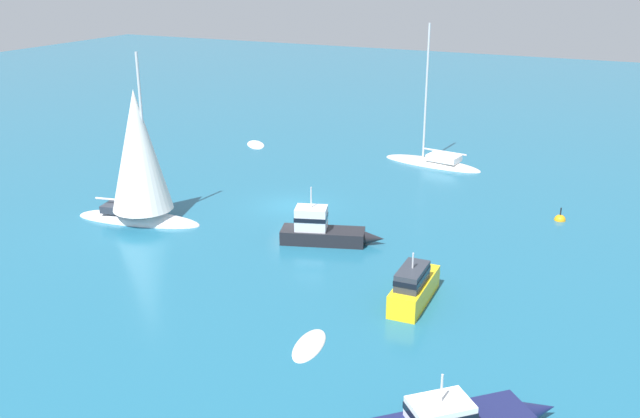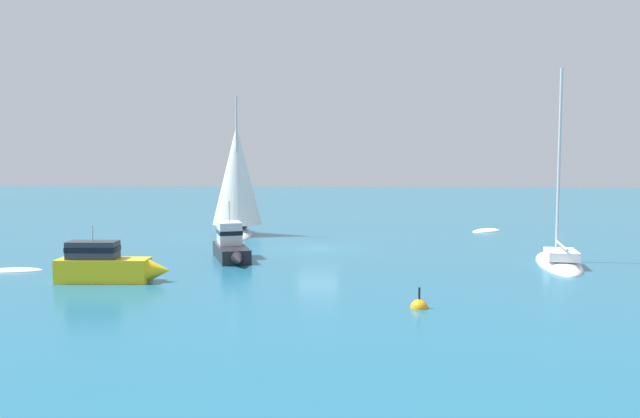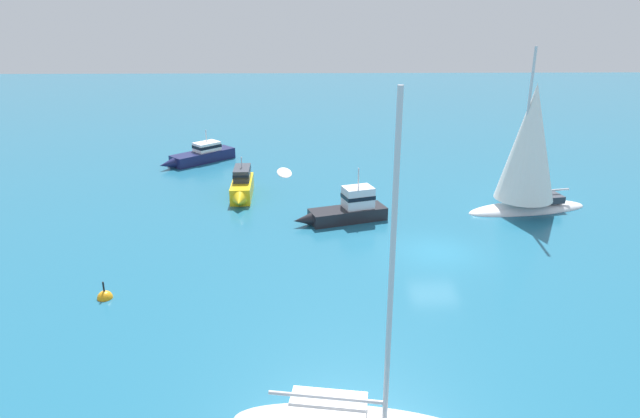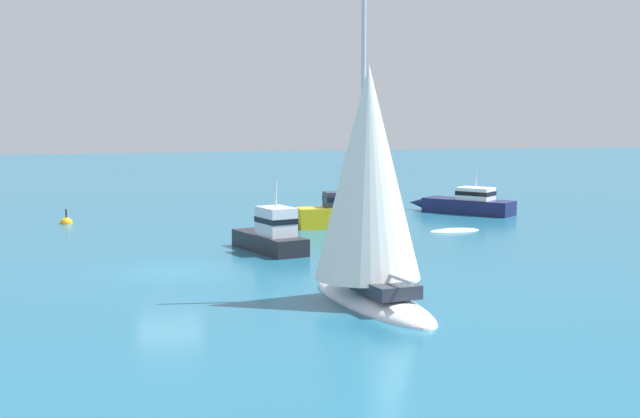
{
  "view_description": "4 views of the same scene",
  "coord_description": "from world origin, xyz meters",
  "px_view_note": "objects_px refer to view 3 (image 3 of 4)",
  "views": [
    {
      "loc": [
        37.34,
        19.7,
        14.85
      ],
      "look_at": [
        1.85,
        2.84,
        0.82
      ],
      "focal_mm": 39.57,
      "sensor_mm": 36.0,
      "label": 1
    },
    {
      "loc": [
        -1.96,
        40.5,
        5.81
      ],
      "look_at": [
        -0.39,
        6.06,
        2.97
      ],
      "focal_mm": 36.95,
      "sensor_mm": 36.0,
      "label": 2
    },
    {
      "loc": [
        -26.98,
        6.66,
        12.31
      ],
      "look_at": [
        -1.17,
        6.13,
        2.87
      ],
      "focal_mm": 31.8,
      "sensor_mm": 36.0,
      "label": 3
    },
    {
      "loc": [
        -1.99,
        -37.24,
        6.87
      ],
      "look_at": [
        7.2,
        5.43,
        1.69
      ],
      "focal_mm": 53.79,
      "sensor_mm": 36.0,
      "label": 4
    }
  ],
  "objects_px": {
    "cabin_cruiser": "(348,209)",
    "channel_buoy": "(105,298)",
    "ketch": "(530,154)",
    "launch_1": "(201,155)",
    "dinghy": "(284,173)",
    "launch": "(242,186)"
  },
  "relations": [
    {
      "from": "launch_1",
      "to": "dinghy",
      "type": "height_order",
      "value": "launch_1"
    },
    {
      "from": "ketch",
      "to": "launch",
      "type": "xyz_separation_m",
      "value": [
        2.9,
        17.94,
        -2.85
      ]
    },
    {
      "from": "ketch",
      "to": "cabin_cruiser",
      "type": "height_order",
      "value": "ketch"
    },
    {
      "from": "launch",
      "to": "cabin_cruiser",
      "type": "height_order",
      "value": "cabin_cruiser"
    },
    {
      "from": "ketch",
      "to": "cabin_cruiser",
      "type": "distance_m",
      "value": 11.6
    },
    {
      "from": "dinghy",
      "to": "cabin_cruiser",
      "type": "bearing_deg",
      "value": -165.51
    },
    {
      "from": "launch_1",
      "to": "dinghy",
      "type": "distance_m",
      "value": 7.66
    },
    {
      "from": "launch_1",
      "to": "cabin_cruiser",
      "type": "distance_m",
      "value": 17.45
    },
    {
      "from": "cabin_cruiser",
      "to": "channel_buoy",
      "type": "relative_size",
      "value": 5.08
    },
    {
      "from": "ketch",
      "to": "channel_buoy",
      "type": "xyz_separation_m",
      "value": [
        -10.84,
        22.52,
        -3.63
      ]
    },
    {
      "from": "cabin_cruiser",
      "to": "channel_buoy",
      "type": "xyz_separation_m",
      "value": [
        -9.28,
        11.39,
        -0.73
      ]
    },
    {
      "from": "channel_buoy",
      "to": "ketch",
      "type": "bearing_deg",
      "value": -64.3
    },
    {
      "from": "launch",
      "to": "dinghy",
      "type": "distance_m",
      "value": 6.36
    },
    {
      "from": "launch",
      "to": "cabin_cruiser",
      "type": "xyz_separation_m",
      "value": [
        -4.46,
        -6.81,
        -0.05
      ]
    },
    {
      "from": "ketch",
      "to": "dinghy",
      "type": "distance_m",
      "value": 17.98
    },
    {
      "from": "cabin_cruiser",
      "to": "dinghy",
      "type": "bearing_deg",
      "value": -85.63
    },
    {
      "from": "launch_1",
      "to": "channel_buoy",
      "type": "relative_size",
      "value": 4.99
    },
    {
      "from": "ketch",
      "to": "launch_1",
      "type": "distance_m",
      "value": 25.41
    },
    {
      "from": "launch",
      "to": "channel_buoy",
      "type": "bearing_deg",
      "value": -20.31
    },
    {
      "from": "launch_1",
      "to": "dinghy",
      "type": "bearing_deg",
      "value": 111.68
    },
    {
      "from": "ketch",
      "to": "launch_1",
      "type": "bearing_deg",
      "value": -38.86
    },
    {
      "from": "launch_1",
      "to": "ketch",
      "type": "bearing_deg",
      "value": 108.53
    }
  ]
}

